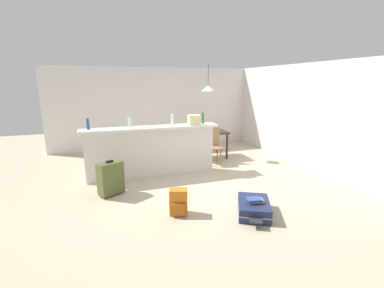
{
  "coord_description": "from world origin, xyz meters",
  "views": [
    {
      "loc": [
        -1.6,
        -5.21,
        2.06
      ],
      "look_at": [
        0.28,
        0.46,
        0.64
      ],
      "focal_mm": 24.48,
      "sensor_mm": 36.0,
      "label": 1
    }
  ],
  "objects": [
    {
      "name": "ground_plane",
      "position": [
        0.0,
        0.0,
        -0.03
      ],
      "size": [
        13.0,
        13.0,
        0.05
      ],
      "primitive_type": "cube",
      "color": "#BCAD8E"
    },
    {
      "name": "wall_back",
      "position": [
        0.0,
        3.05,
        1.25
      ],
      "size": [
        6.6,
        0.1,
        2.5
      ],
      "primitive_type": "cube",
      "color": "silver",
      "rests_on": "ground_plane"
    },
    {
      "name": "wall_right",
      "position": [
        3.05,
        0.3,
        1.25
      ],
      "size": [
        0.1,
        6.0,
        2.5
      ],
      "primitive_type": "cube",
      "color": "silver",
      "rests_on": "ground_plane"
    },
    {
      "name": "partition_half_wall",
      "position": [
        -0.68,
        0.36,
        0.53
      ],
      "size": [
        2.8,
        0.2,
        1.07
      ],
      "primitive_type": "cube",
      "color": "silver",
      "rests_on": "ground_plane"
    },
    {
      "name": "bar_countertop",
      "position": [
        -0.68,
        0.36,
        1.09
      ],
      "size": [
        2.96,
        0.4,
        0.05
      ],
      "primitive_type": "cube",
      "color": "white",
      "rests_on": "partition_half_wall"
    },
    {
      "name": "bottle_blue",
      "position": [
        -1.96,
        0.42,
        1.23
      ],
      "size": [
        0.06,
        0.06,
        0.22
      ],
      "primitive_type": "cylinder",
      "color": "#284C89",
      "rests_on": "bar_countertop"
    },
    {
      "name": "bottle_clear",
      "position": [
        -1.13,
        0.45,
        1.22
      ],
      "size": [
        0.07,
        0.07,
        0.21
      ],
      "primitive_type": "cylinder",
      "color": "silver",
      "rests_on": "bar_countertop"
    },
    {
      "name": "bottle_white",
      "position": [
        -0.23,
        0.32,
        1.25
      ],
      "size": [
        0.06,
        0.06,
        0.26
      ],
      "primitive_type": "cylinder",
      "color": "silver",
      "rests_on": "bar_countertop"
    },
    {
      "name": "bottle_green",
      "position": [
        0.53,
        0.43,
        1.25
      ],
      "size": [
        0.06,
        0.06,
        0.26
      ],
      "primitive_type": "cylinder",
      "color": "#2D6B38",
      "rests_on": "bar_countertop"
    },
    {
      "name": "grocery_bag",
      "position": [
        0.28,
        0.31,
        1.23
      ],
      "size": [
        0.26,
        0.18,
        0.22
      ],
      "primitive_type": "cube",
      "color": "beige",
      "rests_on": "bar_countertop"
    },
    {
      "name": "dining_table",
      "position": [
        0.98,
        1.38,
        0.65
      ],
      "size": [
        1.1,
        0.8,
        0.74
      ],
      "color": "#332319",
      "rests_on": "ground_plane"
    },
    {
      "name": "dining_chair_near_partition",
      "position": [
        0.95,
        0.81,
        0.52
      ],
      "size": [
        0.47,
        0.47,
        0.93
      ],
      "color": "#9E754C",
      "rests_on": "ground_plane"
    },
    {
      "name": "pendant_lamp",
      "position": [
        1.0,
        1.31,
        1.9
      ],
      "size": [
        0.34,
        0.34,
        0.72
      ],
      "color": "black"
    },
    {
      "name": "suitcase_flat_navy",
      "position": [
        0.53,
        -1.9,
        0.11
      ],
      "size": [
        0.75,
        0.89,
        0.22
      ],
      "color": "#1E284C",
      "rests_on": "ground_plane"
    },
    {
      "name": "backpack_orange",
      "position": [
        -0.61,
        -1.53,
        0.2
      ],
      "size": [
        0.32,
        0.3,
        0.42
      ],
      "color": "orange",
      "rests_on": "ground_plane"
    },
    {
      "name": "suitcase_upright_olive",
      "position": [
        -1.6,
        -0.41,
        0.33
      ],
      "size": [
        0.5,
        0.42,
        0.67
      ],
      "color": "#51562D",
      "rests_on": "ground_plane"
    },
    {
      "name": "book_stack",
      "position": [
        0.53,
        -1.93,
        0.26
      ],
      "size": [
        0.3,
        0.22,
        0.07
      ],
      "color": "tan",
      "rests_on": "suitcase_flat_navy"
    }
  ]
}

